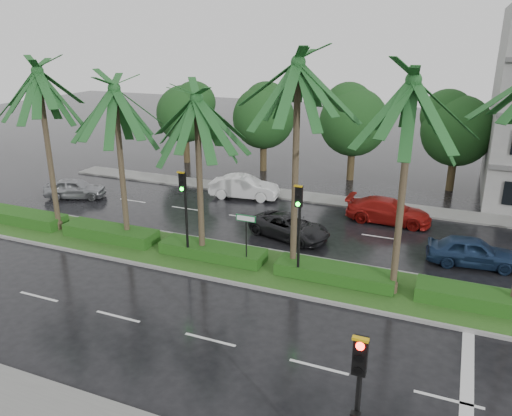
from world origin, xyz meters
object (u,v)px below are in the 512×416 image
at_px(signal_near, 356,410).
at_px(street_sign, 246,228).
at_px(signal_median_left, 184,203).
at_px(car_blue, 472,251).
at_px(car_red, 388,211).
at_px(car_darkgrey, 290,227).
at_px(car_silver, 75,188).
at_px(car_white, 244,187).

xyz_separation_m(signal_near, street_sign, (-7.00, 9.87, -0.38)).
relative_size(signal_median_left, car_blue, 1.07).
distance_m(signal_median_left, car_blue, 13.61).
bearing_deg(car_red, car_darkgrey, 135.44).
bearing_deg(car_silver, signal_near, -147.63).
xyz_separation_m(signal_median_left, car_white, (-1.50, 10.09, -2.25)).
distance_m(signal_median_left, car_red, 12.36).
distance_m(signal_near, signal_median_left, 13.93).
relative_size(street_sign, car_darkgrey, 0.58).
height_order(signal_median_left, car_silver, signal_median_left).
relative_size(signal_near, street_sign, 1.68).
bearing_deg(car_darkgrey, signal_near, -138.49).
height_order(signal_median_left, car_blue, signal_median_left).
xyz_separation_m(car_silver, car_white, (10.33, 4.32, 0.08)).
bearing_deg(street_sign, car_blue, 26.30).
xyz_separation_m(car_silver, car_blue, (24.33, -0.90, 0.03)).
bearing_deg(car_darkgrey, street_sign, -168.89).
bearing_deg(signal_near, car_white, 120.17).
height_order(car_white, car_darkgrey, car_white).
bearing_deg(signal_near, car_darkgrey, 114.19).
relative_size(signal_median_left, car_white, 0.96).
xyz_separation_m(car_white, car_red, (9.50, -0.95, -0.05)).
bearing_deg(car_silver, car_blue, -114.44).
distance_m(signal_near, car_darkgrey, 15.97).
distance_m(car_silver, car_blue, 24.35).
xyz_separation_m(car_white, car_darkgrey, (5.00, -5.31, -0.13)).
relative_size(car_white, car_darkgrey, 1.02).
relative_size(car_darkgrey, car_red, 0.93).
xyz_separation_m(street_sign, car_darkgrey, (0.50, 4.60, -1.50)).
xyz_separation_m(signal_median_left, car_blue, (12.50, 4.88, -2.30)).
bearing_deg(car_red, street_sign, 152.17).
bearing_deg(car_darkgrey, car_white, 60.58).
distance_m(car_silver, car_white, 11.20).
distance_m(car_red, car_blue, 6.20).
height_order(car_darkgrey, car_red, car_red).
bearing_deg(signal_median_left, car_silver, 153.98).
relative_size(street_sign, car_silver, 0.66).
height_order(signal_median_left, street_sign, signal_median_left).
height_order(signal_median_left, car_darkgrey, signal_median_left).
relative_size(car_silver, car_blue, 0.96).
xyz_separation_m(signal_near, signal_median_left, (-10.00, 9.69, 0.49)).
height_order(car_red, car_blue, car_red).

